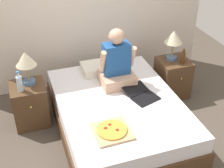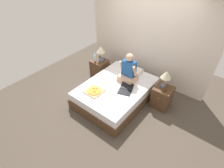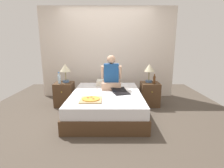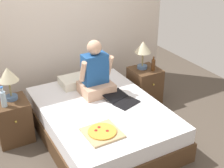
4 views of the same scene
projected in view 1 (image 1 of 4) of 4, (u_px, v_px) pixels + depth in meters
The scene contains 13 objects.
ground_plane at pixel (118, 129), 4.16m from camera, with size 5.75×5.75×0.00m, color #4C4238.
wall_back at pixel (87, 5), 4.58m from camera, with size 3.75×0.12×2.50m, color beige.
bed at pixel (118, 115), 4.03m from camera, with size 1.52×2.05×0.48m.
nightstand_left at pixel (30, 104), 4.13m from camera, with size 0.44×0.47×0.58m.
lamp_on_left_nightstand at pixel (26, 61), 3.85m from camera, with size 0.26×0.26×0.45m.
water_bottle at pixel (20, 83), 3.82m from camera, with size 0.07×0.07×0.28m.
nightstand_right at pixel (173, 77), 4.70m from camera, with size 0.44×0.47×0.58m.
lamp_on_right_nightstand at pixel (174, 39), 4.40m from camera, with size 0.26×0.26×0.45m.
beer_bottle at pixel (183, 57), 4.43m from camera, with size 0.06×0.06×0.23m.
pillow at pixel (100, 68), 4.46m from camera, with size 0.52×0.34×0.12m, color silver.
person_seated at pixel (117, 65), 4.07m from camera, with size 0.47×0.40×0.78m.
laptop at pixel (142, 95), 3.94m from camera, with size 0.43×0.49×0.07m.
pizza_box at pixel (112, 131), 3.38m from camera, with size 0.41×0.41×0.05m.
Camera 1 is at (-1.09, -2.98, 2.75)m, focal length 50.00 mm.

